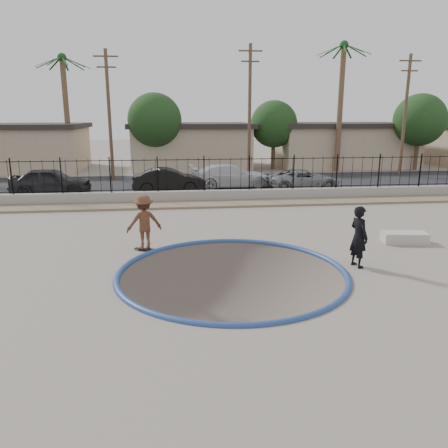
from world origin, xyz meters
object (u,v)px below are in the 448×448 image
object	(u,v)px
skater	(144,225)
videographer	(359,237)
concrete_ledge	(404,238)
car_c	(230,176)
car_b	(169,180)
car_a	(51,181)
skateboard	(145,249)
car_d	(304,179)

from	to	relation	value
skater	videographer	distance (m)	7.16
concrete_ledge	car_c	bearing A→B (deg)	110.34
car_b	car_a	bearing A→B (deg)	88.89
skateboard	car_b	world-z (taller)	car_b
skater	concrete_ledge	size ratio (longest dim) A/B	1.18
car_b	skateboard	bearing A→B (deg)	175.01
concrete_ledge	car_d	distance (m)	11.96
skater	skateboard	distance (m)	0.89
skater	car_d	bearing A→B (deg)	-142.72
skateboard	concrete_ledge	xyz separation A→B (m)	(9.58, -0.15, 0.14)
car_a	car_c	size ratio (longest dim) A/B	0.88
car_a	car_b	world-z (taller)	car_a
concrete_ledge	car_a	bearing A→B (deg)	142.78
skater	car_c	bearing A→B (deg)	-124.56
videographer	car_d	bearing A→B (deg)	-26.82
videographer	car_a	world-z (taller)	videographer
videographer	car_c	world-z (taller)	videographer
car_d	car_a	bearing A→B (deg)	86.00
videographer	car_d	world-z (taller)	videographer
car_a	car_c	bearing A→B (deg)	-83.76
car_a	concrete_ledge	bearing A→B (deg)	-127.00
car_c	skater	bearing A→B (deg)	154.41
skater	skateboard	xyz separation A→B (m)	(0.00, -0.00, -0.89)
car_b	skater	bearing A→B (deg)	175.01
car_b	car_d	bearing A→B (deg)	-91.11
skateboard	car_a	world-z (taller)	car_a
skateboard	car_b	bearing A→B (deg)	106.52
car_d	concrete_ledge	bearing A→B (deg)	177.39
concrete_ledge	car_b	xyz separation A→B (m)	(-8.78, 11.95, 0.56)
videographer	car_b	world-z (taller)	videographer
videographer	car_c	distance (m)	15.52
car_c	car_a	bearing A→B (deg)	90.50
videographer	car_b	size ratio (longest dim) A/B	0.45
skateboard	car_a	xyz separation A→B (m)	(-6.15, 11.80, 0.76)
car_b	car_c	xyz separation A→B (m)	(3.93, 1.15, 0.04)
videographer	car_b	bearing A→B (deg)	5.97
skateboard	car_c	world-z (taller)	car_c
skater	car_a	bearing A→B (deg)	-76.98
skater	videographer	xyz separation A→B (m)	(6.74, -2.44, 0.03)
skateboard	car_d	size ratio (longest dim) A/B	0.18
car_d	car_b	bearing A→B (deg)	86.00
skateboard	car_a	bearing A→B (deg)	137.92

